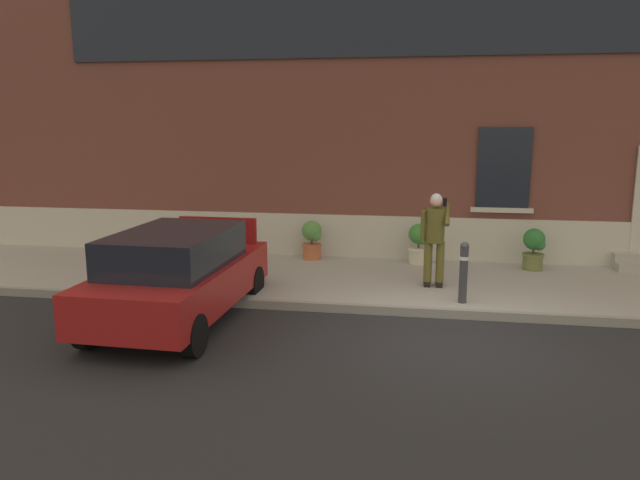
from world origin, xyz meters
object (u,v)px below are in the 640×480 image
(person_on_phone, at_px, (435,234))
(planter_olive, at_px, (534,248))
(planter_charcoal, at_px, (209,237))
(bollard_near_person, at_px, (464,270))
(planter_cream, at_px, (419,243))
(hatchback_car_red, at_px, (179,273))
(planter_terracotta, at_px, (312,239))

(person_on_phone, height_order, planter_olive, person_on_phone)
(planter_charcoal, relative_size, planter_olive, 1.00)
(bollard_near_person, relative_size, planter_cream, 1.22)
(bollard_near_person, distance_m, planter_charcoal, 6.08)
(hatchback_car_red, relative_size, planter_terracotta, 4.78)
(planter_charcoal, bearing_deg, planter_terracotta, 2.75)
(planter_charcoal, height_order, planter_cream, same)
(bollard_near_person, distance_m, planter_terracotta, 4.21)
(person_on_phone, relative_size, planter_cream, 2.03)
(hatchback_car_red, height_order, planter_terracotta, hatchback_car_red)
(planter_charcoal, bearing_deg, hatchback_car_red, -76.81)
(planter_charcoal, xyz_separation_m, planter_cream, (4.68, 0.09, 0.00))
(bollard_near_person, relative_size, planter_olive, 1.22)
(person_on_phone, bearing_deg, bollard_near_person, -52.82)
(planter_terracotta, bearing_deg, planter_cream, -0.58)
(hatchback_car_red, relative_size, bollard_near_person, 3.93)
(bollard_near_person, bearing_deg, planter_terracotta, 137.43)
(planter_terracotta, xyz_separation_m, planter_cream, (2.34, -0.02, 0.00))
(hatchback_car_red, distance_m, planter_charcoal, 4.12)
(planter_terracotta, relative_size, planter_cream, 1.00)
(person_on_phone, bearing_deg, planter_olive, 49.59)
(hatchback_car_red, relative_size, planter_charcoal, 4.78)
(hatchback_car_red, xyz_separation_m, planter_cream, (3.74, 4.10, -0.18))
(bollard_near_person, height_order, person_on_phone, person_on_phone)
(planter_cream, relative_size, planter_olive, 1.00)
(person_on_phone, height_order, planter_charcoal, person_on_phone)
(hatchback_car_red, bearing_deg, planter_terracotta, 71.27)
(person_on_phone, relative_size, planter_charcoal, 2.03)
(planter_cream, distance_m, planter_olive, 2.35)
(person_on_phone, bearing_deg, planter_charcoal, 169.42)
(planter_olive, bearing_deg, bollard_near_person, -121.07)
(person_on_phone, xyz_separation_m, planter_olive, (2.05, 1.72, -0.55))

